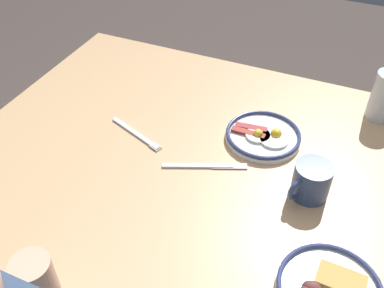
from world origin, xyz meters
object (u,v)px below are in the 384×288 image
Objects in this scene: coffee_mug at (311,181)px; fork_near at (136,134)px; plate_near_main at (263,136)px; butter_knife at (205,166)px; drinking_glass at (384,98)px.

coffee_mug is 0.60× the size of fork_near.
plate_near_main is at bearing -159.68° from fork_near.
coffee_mug reaches higher than plate_near_main.
fork_near is (0.33, 0.12, -0.01)m from plate_near_main.
coffee_mug reaches higher than butter_knife.
coffee_mug reaches higher than fork_near.
fork_near is 0.90× the size of butter_knife.
butter_knife is at bearing 57.25° from plate_near_main.
plate_near_main is at bearing -44.24° from coffee_mug.
butter_knife is (0.26, 0.01, -0.04)m from coffee_mug.
drinking_glass is 0.71m from fork_near.
drinking_glass is 0.78× the size of fork_near.
fork_near is (0.49, -0.03, -0.04)m from coffee_mug.
plate_near_main is 0.20m from butter_knife.
coffee_mug is 0.27m from butter_knife.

